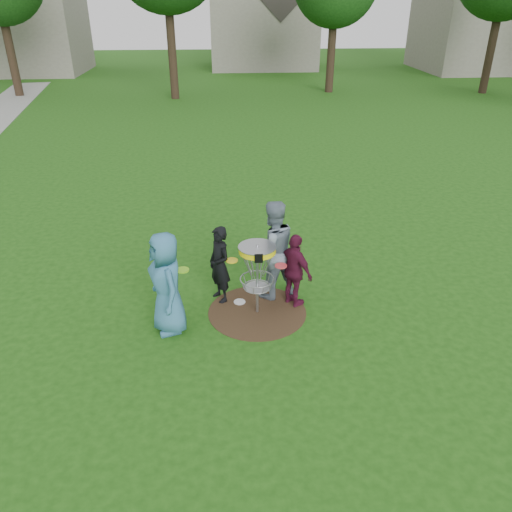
{
  "coord_description": "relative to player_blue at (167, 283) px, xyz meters",
  "views": [
    {
      "loc": [
        -0.57,
        -7.59,
        5.15
      ],
      "look_at": [
        0.0,
        0.3,
        1.0
      ],
      "focal_mm": 35.0,
      "sensor_mm": 36.0,
      "label": 1
    }
  ],
  "objects": [
    {
      "name": "ground",
      "position": [
        1.54,
        0.4,
        -0.91
      ],
      "size": [
        100.0,
        100.0,
        0.0
      ],
      "primitive_type": "plane",
      "color": "#19470F",
      "rests_on": "ground"
    },
    {
      "name": "held_discs",
      "position": [
        1.27,
        0.52,
        0.11
      ],
      "size": [
        1.92,
        0.89,
        0.33
      ],
      "color": "#78CA16",
      "rests_on": "ground"
    },
    {
      "name": "disc_golf_basket",
      "position": [
        1.54,
        0.4,
        0.11
      ],
      "size": [
        0.66,
        0.67,
        1.38
      ],
      "color": "#9EA0A5",
      "rests_on": "ground"
    },
    {
      "name": "player_grey",
      "position": [
        1.86,
        0.98,
        0.06
      ],
      "size": [
        1.14,
        1.02,
        1.93
      ],
      "primitive_type": "imported",
      "rotation": [
        0.0,
        0.0,
        3.51
      ],
      "color": "slate",
      "rests_on": "ground"
    },
    {
      "name": "dirt_patch",
      "position": [
        1.54,
        0.4,
        -0.9
      ],
      "size": [
        1.8,
        1.8,
        0.01
      ],
      "primitive_type": "cylinder",
      "color": "#47331E",
      "rests_on": "ground"
    },
    {
      "name": "disc_on_grass",
      "position": [
        1.23,
        0.74,
        -0.9
      ],
      "size": [
        0.22,
        0.22,
        0.02
      ],
      "primitive_type": "cylinder",
      "color": "silver",
      "rests_on": "ground"
    },
    {
      "name": "player_maroon",
      "position": [
        2.24,
        0.62,
        -0.2
      ],
      "size": [
        0.77,
        0.88,
        1.42
      ],
      "primitive_type": "imported",
      "rotation": [
        0.0,
        0.0,
        2.2
      ],
      "color": "#50122C",
      "rests_on": "ground"
    },
    {
      "name": "house_row",
      "position": [
        6.31,
        33.46,
        3.24
      ],
      "size": [
        44.5,
        10.65,
        11.62
      ],
      "color": "gray",
      "rests_on": "ground"
    },
    {
      "name": "player_black",
      "position": [
        0.88,
        0.89,
        -0.16
      ],
      "size": [
        0.58,
        0.65,
        1.49
      ],
      "primitive_type": "imported",
      "rotation": [
        0.0,
        0.0,
        -1.05
      ],
      "color": "black",
      "rests_on": "ground"
    },
    {
      "name": "player_blue",
      "position": [
        0.0,
        0.0,
        0.0
      ],
      "size": [
        0.86,
        1.04,
        1.82
      ],
      "primitive_type": "imported",
      "rotation": [
        0.0,
        0.0,
        -1.2
      ],
      "color": "teal",
      "rests_on": "ground"
    }
  ]
}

